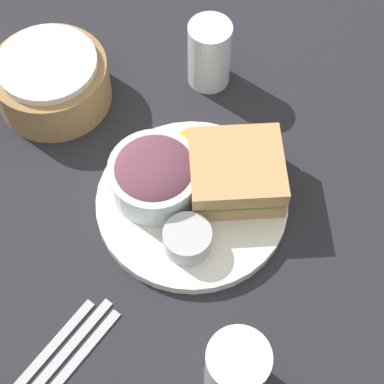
{
  "coord_description": "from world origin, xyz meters",
  "views": [
    {
      "loc": [
        -0.18,
        -0.41,
        0.79
      ],
      "look_at": [
        0.0,
        0.0,
        0.04
      ],
      "focal_mm": 60.0,
      "sensor_mm": 36.0,
      "label": 1
    }
  ],
  "objects_px": {
    "dressing_cup": "(187,239)",
    "spoon": "(44,356)",
    "sandwich": "(237,173)",
    "salad_bowl": "(155,175)",
    "knife": "(55,364)",
    "bread_basket": "(52,80)",
    "fork": "(65,373)",
    "water_glass": "(236,370)",
    "drink_glass": "(209,54)",
    "plate": "(192,202)"
  },
  "relations": [
    {
      "from": "salad_bowl",
      "to": "dressing_cup",
      "type": "height_order",
      "value": "salad_bowl"
    },
    {
      "from": "salad_bowl",
      "to": "knife",
      "type": "relative_size",
      "value": 0.62
    },
    {
      "from": "sandwich",
      "to": "fork",
      "type": "bearing_deg",
      "value": -153.04
    },
    {
      "from": "drink_glass",
      "to": "spoon",
      "type": "height_order",
      "value": "drink_glass"
    },
    {
      "from": "fork",
      "to": "spoon",
      "type": "relative_size",
      "value": 1.11
    },
    {
      "from": "sandwich",
      "to": "spoon",
      "type": "bearing_deg",
      "value": -159.03
    },
    {
      "from": "spoon",
      "to": "sandwich",
      "type": "bearing_deg",
      "value": 171.31
    },
    {
      "from": "water_glass",
      "to": "bread_basket",
      "type": "bearing_deg",
      "value": 97.43
    },
    {
      "from": "drink_glass",
      "to": "dressing_cup",
      "type": "bearing_deg",
      "value": -119.65
    },
    {
      "from": "plate",
      "to": "salad_bowl",
      "type": "height_order",
      "value": "salad_bowl"
    },
    {
      "from": "drink_glass",
      "to": "fork",
      "type": "height_order",
      "value": "drink_glass"
    },
    {
      "from": "sandwich",
      "to": "bread_basket",
      "type": "xyz_separation_m",
      "value": [
        -0.18,
        0.26,
        -0.01
      ]
    },
    {
      "from": "water_glass",
      "to": "fork",
      "type": "bearing_deg",
      "value": 153.87
    },
    {
      "from": "plate",
      "to": "water_glass",
      "type": "distance_m",
      "value": 0.26
    },
    {
      "from": "salad_bowl",
      "to": "bread_basket",
      "type": "bearing_deg",
      "value": 109.57
    },
    {
      "from": "fork",
      "to": "spoon",
      "type": "height_order",
      "value": "same"
    },
    {
      "from": "dressing_cup",
      "to": "spoon",
      "type": "height_order",
      "value": "dressing_cup"
    },
    {
      "from": "fork",
      "to": "plate",
      "type": "bearing_deg",
      "value": -176.37
    },
    {
      "from": "dressing_cup",
      "to": "knife",
      "type": "distance_m",
      "value": 0.23
    },
    {
      "from": "drink_glass",
      "to": "fork",
      "type": "distance_m",
      "value": 0.51
    },
    {
      "from": "sandwich",
      "to": "spoon",
      "type": "height_order",
      "value": "sandwich"
    },
    {
      "from": "sandwich",
      "to": "water_glass",
      "type": "xyz_separation_m",
      "value": [
        -0.12,
        -0.25,
        0.01
      ]
    },
    {
      "from": "drink_glass",
      "to": "spoon",
      "type": "xyz_separation_m",
      "value": [
        -0.37,
        -0.33,
        -0.05
      ]
    },
    {
      "from": "salad_bowl",
      "to": "dressing_cup",
      "type": "xyz_separation_m",
      "value": [
        0.01,
        -0.1,
        -0.02
      ]
    },
    {
      "from": "water_glass",
      "to": "salad_bowl",
      "type": "bearing_deg",
      "value": 87.37
    },
    {
      "from": "sandwich",
      "to": "dressing_cup",
      "type": "xyz_separation_m",
      "value": [
        -0.1,
        -0.06,
        -0.01
      ]
    },
    {
      "from": "plate",
      "to": "bread_basket",
      "type": "distance_m",
      "value": 0.29
    },
    {
      "from": "salad_bowl",
      "to": "dressing_cup",
      "type": "bearing_deg",
      "value": -87.01
    },
    {
      "from": "water_glass",
      "to": "dressing_cup",
      "type": "bearing_deg",
      "value": 84.35
    },
    {
      "from": "plate",
      "to": "bread_basket",
      "type": "bearing_deg",
      "value": 114.24
    },
    {
      "from": "sandwich",
      "to": "bread_basket",
      "type": "bearing_deg",
      "value": 124.97
    },
    {
      "from": "dressing_cup",
      "to": "bread_basket",
      "type": "height_order",
      "value": "bread_basket"
    },
    {
      "from": "plate",
      "to": "knife",
      "type": "relative_size",
      "value": 1.3
    },
    {
      "from": "sandwich",
      "to": "drink_glass",
      "type": "bearing_deg",
      "value": 76.01
    },
    {
      "from": "salad_bowl",
      "to": "dressing_cup",
      "type": "relative_size",
      "value": 1.97
    },
    {
      "from": "bread_basket",
      "to": "fork",
      "type": "relative_size",
      "value": 0.89
    },
    {
      "from": "salad_bowl",
      "to": "water_glass",
      "type": "bearing_deg",
      "value": -92.63
    },
    {
      "from": "dressing_cup",
      "to": "sandwich",
      "type": "bearing_deg",
      "value": 31.09
    },
    {
      "from": "plate",
      "to": "sandwich",
      "type": "distance_m",
      "value": 0.08
    },
    {
      "from": "spoon",
      "to": "plate",
      "type": "bearing_deg",
      "value": 176.37
    },
    {
      "from": "dressing_cup",
      "to": "bread_basket",
      "type": "distance_m",
      "value": 0.34
    },
    {
      "from": "fork",
      "to": "water_glass",
      "type": "relative_size",
      "value": 1.84
    },
    {
      "from": "fork",
      "to": "knife",
      "type": "bearing_deg",
      "value": -90.0
    },
    {
      "from": "sandwich",
      "to": "fork",
      "type": "distance_m",
      "value": 0.34
    },
    {
      "from": "sandwich",
      "to": "knife",
      "type": "relative_size",
      "value": 0.78
    },
    {
      "from": "sandwich",
      "to": "water_glass",
      "type": "height_order",
      "value": "water_glass"
    },
    {
      "from": "knife",
      "to": "plate",
      "type": "bearing_deg",
      "value": -180.0
    },
    {
      "from": "salad_bowl",
      "to": "spoon",
      "type": "relative_size",
      "value": 0.72
    },
    {
      "from": "sandwich",
      "to": "drink_glass",
      "type": "xyz_separation_m",
      "value": [
        0.05,
        0.2,
        0.01
      ]
    },
    {
      "from": "plate",
      "to": "drink_glass",
      "type": "bearing_deg",
      "value": 60.0
    }
  ]
}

